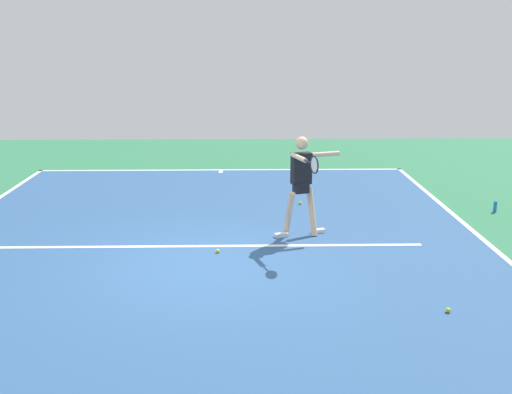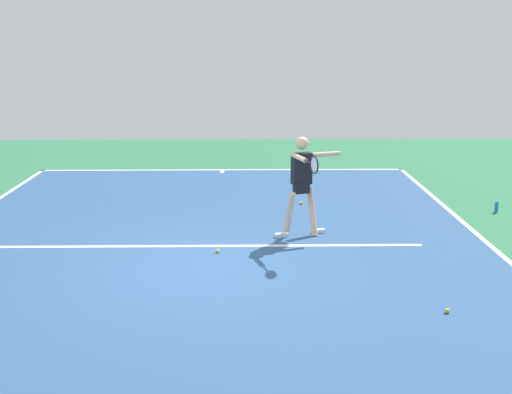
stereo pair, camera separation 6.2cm
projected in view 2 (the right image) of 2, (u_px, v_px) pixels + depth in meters
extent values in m
plane|color=#2D754C|center=(205.00, 265.00, 9.32)|extent=(23.91, 23.91, 0.00)
cube|color=#2D5484|center=(205.00, 265.00, 9.32)|extent=(9.71, 13.96, 0.00)
cube|color=white|center=(223.00, 170.00, 16.02)|extent=(9.71, 0.10, 0.01)
cube|color=white|center=(511.00, 263.00, 9.39)|extent=(0.10, 13.96, 0.01)
cube|color=white|center=(209.00, 246.00, 10.16)|extent=(7.28, 0.10, 0.01)
cube|color=white|center=(222.00, 171.00, 15.82)|extent=(0.10, 0.30, 0.01)
cylinder|color=beige|center=(312.00, 212.00, 10.70)|extent=(0.22, 0.39, 0.86)
cube|color=white|center=(318.00, 231.00, 10.84)|extent=(0.26, 0.17, 0.07)
cylinder|color=beige|center=(289.00, 214.00, 10.56)|extent=(0.22, 0.39, 0.86)
cube|color=white|center=(282.00, 235.00, 10.62)|extent=(0.26, 0.17, 0.07)
cube|color=black|center=(301.00, 187.00, 10.51)|extent=(0.30, 0.27, 0.20)
cube|color=black|center=(302.00, 168.00, 10.42)|extent=(0.38, 0.28, 0.55)
sphere|color=beige|center=(302.00, 143.00, 10.31)|extent=(0.22, 0.22, 0.22)
cylinder|color=beige|center=(325.00, 154.00, 10.50)|extent=(0.55, 0.25, 0.08)
cylinder|color=beige|center=(299.00, 158.00, 10.05)|extent=(0.25, 0.55, 0.08)
cylinder|color=black|center=(308.00, 162.00, 9.70)|extent=(0.10, 0.22, 0.03)
torus|color=black|center=(314.00, 165.00, 9.47)|extent=(0.11, 0.29, 0.29)
cylinder|color=silver|center=(314.00, 165.00, 9.47)|extent=(0.08, 0.24, 0.25)
sphere|color=#CCE033|center=(301.00, 203.00, 12.70)|extent=(0.07, 0.07, 0.07)
sphere|color=yellow|center=(218.00, 251.00, 9.84)|extent=(0.07, 0.07, 0.07)
sphere|color=yellow|center=(447.00, 311.00, 7.68)|extent=(0.07, 0.07, 0.07)
cylinder|color=blue|center=(496.00, 207.00, 12.10)|extent=(0.07, 0.07, 0.22)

